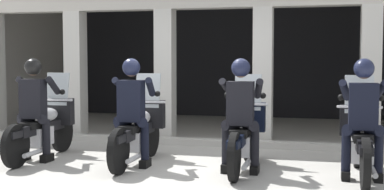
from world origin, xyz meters
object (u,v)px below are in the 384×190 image
at_px(motorcycle_center_left, 139,130).
at_px(motorcycle_far_right, 361,139).
at_px(motorcycle_far_left, 44,127).
at_px(police_officer_center_left, 132,103).
at_px(police_officer_far_right, 363,109).
at_px(motorcycle_center_right, 244,134).
at_px(police_officer_center_right, 241,105).
at_px(police_officer_far_left, 34,101).

distance_m(motorcycle_center_left, motorcycle_far_right, 3.20).
xyz_separation_m(motorcycle_far_left, police_officer_center_left, (1.60, -0.32, 0.44)).
bearing_deg(police_officer_far_right, motorcycle_far_right, 93.97).
bearing_deg(motorcycle_far_right, motorcycle_far_left, -177.46).
bearing_deg(police_officer_center_left, police_officer_far_right, -5.63).
xyz_separation_m(motorcycle_far_left, motorcycle_far_right, (4.80, -0.14, 0.00)).
height_order(motorcycle_center_left, police_officer_far_right, police_officer_far_right).
height_order(motorcycle_center_right, motorcycle_far_right, same).
relative_size(police_officer_center_right, motorcycle_far_right, 0.78).
bearing_deg(motorcycle_center_right, police_officer_far_right, -6.90).
xyz_separation_m(police_officer_center_right, motorcycle_far_right, (1.60, 0.21, -0.44)).
distance_m(police_officer_far_left, police_officer_far_right, 4.80).
distance_m(motorcycle_far_left, police_officer_far_right, 4.83).
bearing_deg(motorcycle_far_right, motorcycle_center_right, -178.42).
relative_size(motorcycle_center_right, police_officer_far_right, 1.29).
bearing_deg(motorcycle_center_right, motorcycle_far_left, -175.50).
distance_m(motorcycle_far_right, police_officer_far_right, 0.52).
xyz_separation_m(police_officer_far_left, police_officer_center_right, (3.20, -0.07, 0.00)).
bearing_deg(motorcycle_center_right, police_officer_center_right, -84.55).
height_order(motorcycle_far_left, motorcycle_far_right, same).
distance_m(motorcycle_far_left, police_officer_center_right, 3.24).
bearing_deg(police_officer_center_left, motorcycle_far_left, 165.10).
bearing_deg(police_officer_far_left, motorcycle_far_right, -2.10).
xyz_separation_m(motorcycle_center_left, police_officer_center_right, (1.60, -0.32, 0.44)).
height_order(motorcycle_center_right, police_officer_center_right, police_officer_center_right).
xyz_separation_m(police_officer_far_left, motorcycle_center_right, (3.20, 0.22, -0.44)).
bearing_deg(police_officer_far_right, police_officer_far_left, -177.46).
distance_m(police_officer_center_right, police_officer_far_right, 1.60).
relative_size(police_officer_far_left, police_officer_center_left, 1.00).
bearing_deg(police_officer_far_left, motorcycle_center_right, 0.07).
bearing_deg(police_officer_far_right, motorcycle_center_left, 177.24).
bearing_deg(motorcycle_center_left, police_officer_center_left, -93.95).
bearing_deg(motorcycle_far_right, police_officer_far_right, -86.03).
bearing_deg(police_officer_far_left, motorcycle_center_left, 5.10).
distance_m(motorcycle_far_left, motorcycle_center_left, 1.60).
distance_m(motorcycle_far_left, motorcycle_center_right, 3.20).
xyz_separation_m(police_officer_center_left, motorcycle_center_right, (1.60, 0.25, -0.44)).
xyz_separation_m(motorcycle_center_right, police_officer_far_right, (1.60, -0.36, 0.44)).
height_order(motorcycle_far_left, police_officer_far_right, police_officer_far_right).
bearing_deg(motorcycle_far_left, motorcycle_far_right, -5.48).
relative_size(police_officer_center_left, police_officer_far_right, 1.00).
relative_size(police_officer_center_left, motorcycle_center_right, 0.78).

